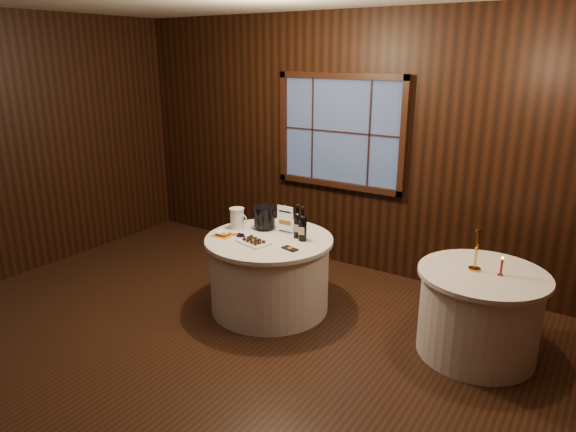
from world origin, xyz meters
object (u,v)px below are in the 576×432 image
Objects in this scene: chocolate_box at (290,249)px; grape_bunch at (241,235)px; port_bottle_left at (298,223)px; port_bottle_right at (303,226)px; glass_pitcher at (237,218)px; chocolate_plate at (254,242)px; cracker_bowl at (224,233)px; main_table at (269,273)px; sign_stand at (285,223)px; ice_bucket at (265,217)px; red_candle at (501,268)px; side_table at (479,313)px; brass_candlestick at (476,255)px.

grape_bunch reaches higher than chocolate_box.
port_bottle_right is at bearing -34.62° from port_bottle_left.
glass_pitcher reaches higher than grape_bunch.
cracker_bowl is at bearing 176.60° from chocolate_plate.
chocolate_box is 0.82m from glass_pitcher.
sign_stand reaches higher than main_table.
grape_bunch is (-0.05, -0.34, -0.11)m from ice_bucket.
ice_bucket is at bearing 156.84° from port_bottle_right.
port_bottle_left is at bearing -175.92° from red_candle.
port_bottle_left is 2.30× the size of cracker_bowl.
chocolate_plate is at bearing -98.61° from main_table.
chocolate_box is (-1.65, -0.45, 0.39)m from side_table.
brass_candlestick is at bearing 177.38° from side_table.
side_table is 3.13× the size of port_bottle_right.
side_table is 2.33m from grape_bunch.
grape_bunch is 2.42m from red_candle.
glass_pitcher is 2.59m from red_candle.
port_bottle_left is at bearing 8.97° from glass_pitcher.
chocolate_box is at bearing -1.41° from grape_bunch.
brass_candlestick is (2.17, 0.44, 0.12)m from grape_bunch.
main_table is 8.35× the size of grape_bunch.
ice_bucket is (-0.20, 0.20, 0.51)m from main_table.
ice_bucket is at bearing -177.52° from red_candle.
red_candle is at bearing 1.32° from sign_stand.
grape_bunch is 0.69× the size of glass_pitcher.
brass_candlestick is (1.95, 0.51, 0.12)m from chocolate_plate.
main_table is 3.71× the size of port_bottle_right.
grape_bunch is at bearing -131.88° from sign_stand.
chocolate_plate is (0.17, -0.41, -0.11)m from ice_bucket.
red_candle reaches higher than chocolate_plate.
brass_candlestick is (1.69, 0.14, -0.01)m from port_bottle_left.
main_table is 4.32× the size of sign_stand.
main_table is 8.02× the size of chocolate_box.
port_bottle_right is 0.93× the size of brass_candlestick.
sign_stand is 0.84× the size of chocolate_plate.
brass_candlestick is 2.20× the size of red_candle.
ice_bucket is 1.59× the size of grape_bunch.
port_bottle_right is 0.50m from chocolate_plate.
brass_candlestick reaches higher than port_bottle_left.
chocolate_plate is at bearing -131.97° from port_bottle_left.
cracker_bowl is (-0.40, 0.02, 0.00)m from chocolate_plate.
cracker_bowl is (-0.48, -0.40, -0.08)m from sign_stand.
brass_candlestick is at bearing 2.82° from ice_bucket.
sign_stand is 0.87× the size of port_bottle_left.
side_table is 3.05× the size of chocolate_plate.
brass_candlestick reaches higher than ice_bucket.
sign_stand reaches higher than side_table.
sign_stand is 1.93× the size of grape_bunch.
port_bottle_left is (0.23, 0.16, 0.53)m from main_table.
side_table is at bearing 11.31° from cracker_bowl.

